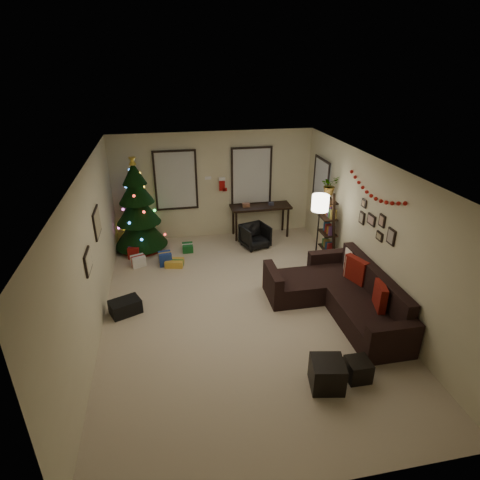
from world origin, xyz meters
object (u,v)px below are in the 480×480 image
object	(u,v)px
desk_chair	(255,236)
bookshelf	(329,228)
sofa	(341,295)
christmas_tree	(138,211)
desk	(261,209)

from	to	relation	value
desk_chair	bookshelf	distance (m)	1.86
sofa	bookshelf	world-z (taller)	bookshelf
sofa	christmas_tree	bearing A→B (deg)	138.18
christmas_tree	desk_chair	bearing A→B (deg)	-9.06
desk	bookshelf	distance (m)	2.06
desk	desk_chair	bearing A→B (deg)	-113.94
desk_chair	bookshelf	size ratio (longest dim) A/B	0.34
christmas_tree	desk_chair	size ratio (longest dim) A/B	4.06
christmas_tree	sofa	distance (m)	5.06
christmas_tree	bookshelf	distance (m)	4.46
sofa	desk	size ratio (longest dim) A/B	1.78
bookshelf	desk_chair	bearing A→B (deg)	143.82
desk	bookshelf	size ratio (longest dim) A/B	0.90
desk_chair	bookshelf	world-z (taller)	bookshelf
desk	christmas_tree	bearing A→B (deg)	-176.06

